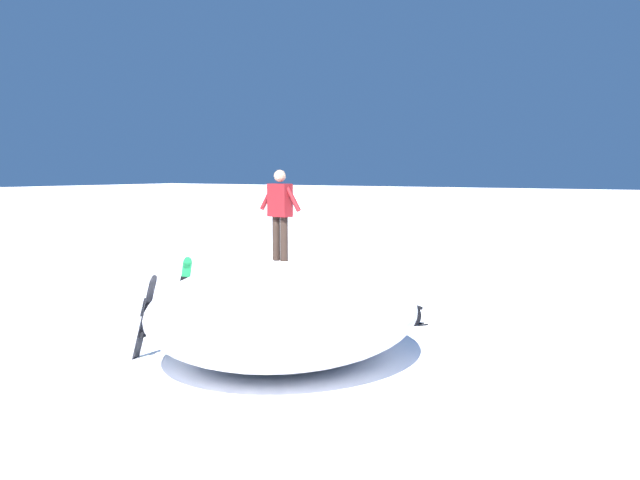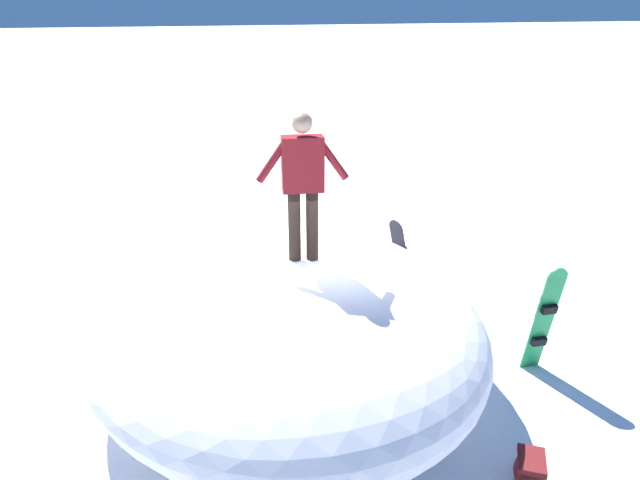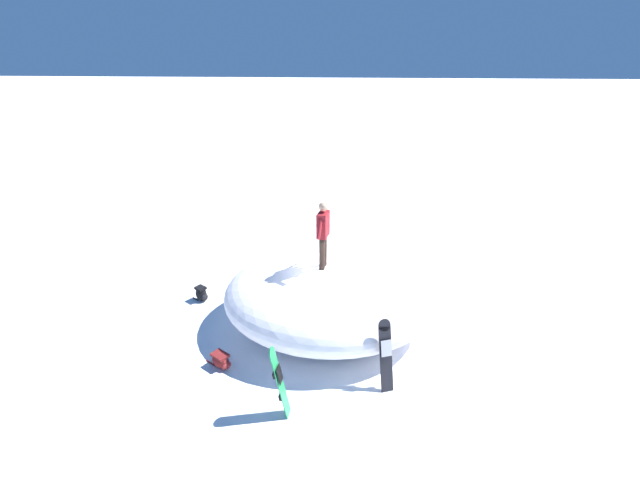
# 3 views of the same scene
# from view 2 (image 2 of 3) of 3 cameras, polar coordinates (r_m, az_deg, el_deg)

# --- Properties ---
(ground) EXTENTS (240.00, 240.00, 0.00)m
(ground) POSITION_cam_2_polar(r_m,az_deg,el_deg) (7.93, -1.17, -12.43)
(ground) COLOR white
(snow_mound) EXTENTS (5.02, 5.69, 1.79)m
(snow_mound) POSITION_cam_2_polar(r_m,az_deg,el_deg) (7.18, -3.62, -8.03)
(snow_mound) COLOR white
(snow_mound) RESTS_ON ground
(snowboarder_standing) EXTENTS (1.01, 0.29, 1.66)m
(snowboarder_standing) POSITION_cam_2_polar(r_m,az_deg,el_deg) (6.35, -1.69, 6.05)
(snowboarder_standing) COLOR black
(snowboarder_standing) RESTS_ON snow_mound
(snowboard_primary_upright) EXTENTS (0.29, 0.35, 1.58)m
(snowboard_primary_upright) POSITION_cam_2_polar(r_m,az_deg,el_deg) (7.93, 21.05, -7.18)
(snowboard_primary_upright) COLOR #1E8C47
(snowboard_primary_upright) RESTS_ON ground
(snowboard_secondary_upright) EXTENTS (0.50, 0.41, 1.56)m
(snowboard_secondary_upright) POSITION_cam_2_polar(r_m,az_deg,el_deg) (8.99, 7.97, -2.34)
(snowboard_secondary_upright) COLOR black
(snowboard_secondary_upright) RESTS_ON ground
(backpack_far) EXTENTS (0.57, 0.69, 0.34)m
(backpack_far) POSITION_cam_2_polar(r_m,az_deg,el_deg) (6.60, 19.80, -20.37)
(backpack_far) COLOR maroon
(backpack_far) RESTS_ON ground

